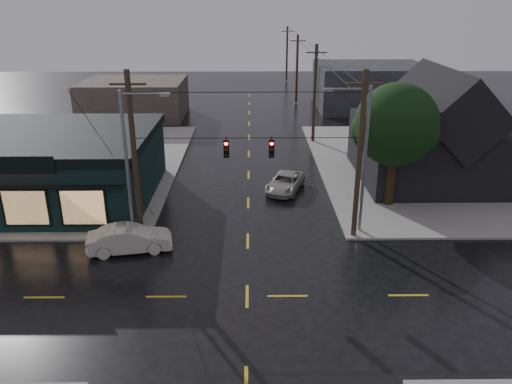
{
  "coord_description": "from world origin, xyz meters",
  "views": [
    {
      "loc": [
        0.22,
        -21.04,
        13.78
      ],
      "look_at": [
        0.49,
        5.0,
        3.58
      ],
      "focal_mm": 35.0,
      "sensor_mm": 36.0,
      "label": 1
    }
  ],
  "objects_px": {
    "corner_tree": "(396,125)",
    "sedan_cream": "(130,239)",
    "utility_pole_ne": "(353,237)",
    "suv_silver": "(285,183)",
    "utility_pole_nw": "(142,238)"
  },
  "relations": [
    {
      "from": "corner_tree",
      "to": "utility_pole_ne",
      "type": "height_order",
      "value": "corner_tree"
    },
    {
      "from": "corner_tree",
      "to": "sedan_cream",
      "type": "relative_size",
      "value": 1.78
    },
    {
      "from": "corner_tree",
      "to": "suv_silver",
      "type": "distance_m",
      "value": 9.27
    },
    {
      "from": "sedan_cream",
      "to": "utility_pole_nw",
      "type": "bearing_deg",
      "value": -20.73
    },
    {
      "from": "utility_pole_ne",
      "to": "suv_silver",
      "type": "height_order",
      "value": "utility_pole_ne"
    },
    {
      "from": "utility_pole_ne",
      "to": "suv_silver",
      "type": "bearing_deg",
      "value": 115.11
    },
    {
      "from": "suv_silver",
      "to": "sedan_cream",
      "type": "bearing_deg",
      "value": -115.81
    },
    {
      "from": "sedan_cream",
      "to": "utility_pole_ne",
      "type": "bearing_deg",
      "value": -93.51
    },
    {
      "from": "corner_tree",
      "to": "sedan_cream",
      "type": "bearing_deg",
      "value": -158.17
    },
    {
      "from": "utility_pole_nw",
      "to": "utility_pole_ne",
      "type": "height_order",
      "value": "same"
    },
    {
      "from": "utility_pole_ne",
      "to": "sedan_cream",
      "type": "relative_size",
      "value": 2.13
    },
    {
      "from": "corner_tree",
      "to": "sedan_cream",
      "type": "height_order",
      "value": "corner_tree"
    },
    {
      "from": "sedan_cream",
      "to": "suv_silver",
      "type": "bearing_deg",
      "value": -55.84
    },
    {
      "from": "corner_tree",
      "to": "utility_pole_nw",
      "type": "xyz_separation_m",
      "value": [
        -16.43,
        -4.97,
        -5.79
      ]
    },
    {
      "from": "corner_tree",
      "to": "utility_pole_ne",
      "type": "xyz_separation_m",
      "value": [
        -3.43,
        -4.97,
        -5.79
      ]
    }
  ]
}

